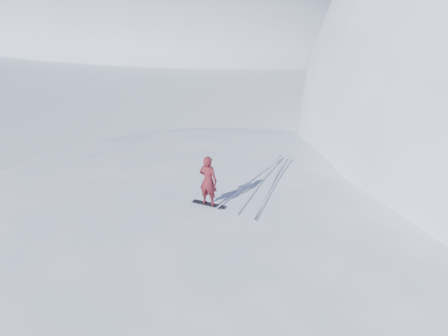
% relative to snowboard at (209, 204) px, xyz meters
% --- Properties ---
extents(ground, '(400.00, 400.00, 0.00)m').
position_rel_snowboard_xyz_m(ground, '(2.43, -1.21, -2.41)').
color(ground, white).
rests_on(ground, ground).
extents(near_ridge, '(36.00, 28.00, 4.80)m').
position_rel_snowboard_xyz_m(near_ridge, '(3.43, 1.79, -2.41)').
color(near_ridge, white).
rests_on(near_ridge, ground).
extents(far_ridge_a, '(120.00, 70.00, 28.00)m').
position_rel_snowboard_xyz_m(far_ridge_a, '(-67.57, 58.79, -2.41)').
color(far_ridge_a, white).
rests_on(far_ridge_a, ground).
extents(far_ridge_c, '(140.00, 90.00, 36.00)m').
position_rel_snowboard_xyz_m(far_ridge_c, '(-37.57, 108.79, -2.41)').
color(far_ridge_c, white).
rests_on(far_ridge_c, ground).
extents(wind_bumps, '(16.00, 14.40, 1.00)m').
position_rel_snowboard_xyz_m(wind_bumps, '(1.88, 0.90, -2.41)').
color(wind_bumps, white).
rests_on(wind_bumps, ground).
extents(snowboard, '(1.31, 0.48, 0.02)m').
position_rel_snowboard_xyz_m(snowboard, '(0.00, 0.00, 0.00)').
color(snowboard, black).
rests_on(snowboard, near_ridge).
extents(snowboarder, '(0.76, 0.57, 1.89)m').
position_rel_snowboard_xyz_m(snowboarder, '(0.00, 0.00, 0.95)').
color(snowboarder, maroon).
rests_on(snowboarder, snowboard).
extents(vapor_plume, '(9.43, 7.55, 6.60)m').
position_rel_snowboard_xyz_m(vapor_plume, '(-58.61, 35.23, -2.41)').
color(vapor_plume, white).
rests_on(vapor_plume, ground).
extents(board_tracks, '(2.07, 5.99, 0.04)m').
position_rel_snowboard_xyz_m(board_tracks, '(0.79, 2.87, 0.01)').
color(board_tracks, silver).
rests_on(board_tracks, ground).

